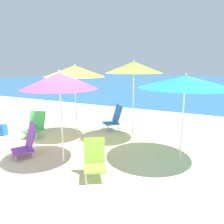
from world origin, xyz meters
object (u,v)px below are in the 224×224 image
object	(u,v)px
beach_umbrella_yellow	(75,71)
beach_umbrella_purple	(60,81)
beach_chair_purple	(27,142)
beach_umbrella_lime	(134,67)
backpack_blue	(2,130)
beach_chair_green	(35,125)
beach_umbrella_teal	(185,82)
beach_chair_lime	(95,159)
beach_chair_blue	(114,118)

from	to	relation	value
beach_umbrella_yellow	beach_umbrella_purple	xyz separation A→B (m)	(0.75, -1.56, -0.15)
beach_chair_purple	beach_umbrella_lime	bearing A→B (deg)	79.37
beach_umbrella_yellow	backpack_blue	distance (m)	3.04
beach_chair_green	backpack_blue	distance (m)	1.16
beach_umbrella_teal	beach_chair_green	xyz separation A→B (m)	(-4.30, -0.22, -1.45)
beach_chair_purple	backpack_blue	distance (m)	2.16
beach_umbrella_lime	beach_umbrella_yellow	bearing A→B (deg)	-160.09
beach_umbrella_lime	beach_chair_green	distance (m)	3.45
beach_umbrella_yellow	beach_chair_purple	distance (m)	2.36
beach_chair_lime	beach_chair_green	size ratio (longest dim) A/B	0.97
beach_umbrella_teal	beach_umbrella_yellow	bearing A→B (deg)	174.55
backpack_blue	beach_chair_purple	bearing A→B (deg)	-21.74
beach_chair_blue	backpack_blue	distance (m)	3.61
beach_umbrella_teal	beach_umbrella_lime	world-z (taller)	beach_umbrella_lime
beach_umbrella_yellow	beach_chair_blue	xyz separation A→B (m)	(0.66, 1.23, -1.58)
beach_umbrella_yellow	beach_umbrella_lime	xyz separation A→B (m)	(1.59, 0.58, 0.11)
beach_umbrella_yellow	beach_chair_lime	world-z (taller)	beach_umbrella_yellow
beach_chair_lime	beach_chair_blue	size ratio (longest dim) A/B	0.89
beach_umbrella_yellow	beach_chair_lime	bearing A→B (deg)	-46.05
beach_chair_lime	backpack_blue	xyz separation A→B (m)	(-4.00, 0.93, -0.21)
beach_umbrella_teal	beach_chair_lime	bearing A→B (deg)	-132.61
beach_chair_lime	beach_chair_blue	world-z (taller)	beach_chair_blue
beach_umbrella_teal	beach_umbrella_yellow	size ratio (longest dim) A/B	0.92
beach_chair_lime	backpack_blue	distance (m)	4.11
beach_umbrella_lime	beach_chair_purple	bearing A→B (deg)	-129.63
beach_umbrella_teal	beach_umbrella_purple	world-z (taller)	beach_umbrella_purple
beach_umbrella_teal	beach_umbrella_yellow	world-z (taller)	beach_umbrella_yellow
beach_chair_lime	beach_chair_green	bearing A→B (deg)	122.40
beach_umbrella_yellow	beach_chair_purple	size ratio (longest dim) A/B	2.75
beach_chair_purple	backpack_blue	world-z (taller)	beach_chair_purple
beach_umbrella_purple	backpack_blue	xyz separation A→B (m)	(-3.01, 0.69, -1.69)
beach_umbrella_purple	beach_chair_green	distance (m)	2.64
beach_umbrella_yellow	beach_umbrella_lime	bearing A→B (deg)	19.91
beach_umbrella_yellow	beach_umbrella_purple	bearing A→B (deg)	-64.41
beach_chair_blue	beach_umbrella_yellow	bearing A→B (deg)	-74.40
beach_chair_blue	backpack_blue	xyz separation A→B (m)	(-2.92, -2.10, -0.26)
beach_umbrella_teal	beach_chair_lime	world-z (taller)	beach_umbrella_teal
beach_umbrella_lime	beach_chair_lime	bearing A→B (deg)	-86.54
beach_chair_lime	beach_umbrella_yellow	bearing A→B (deg)	100.12
beach_umbrella_purple	beach_umbrella_teal	bearing A→B (deg)	28.07
beach_chair_green	beach_umbrella_lime	bearing A→B (deg)	7.99
beach_umbrella_yellow	beach_umbrella_lime	size ratio (longest dim) A/B	0.95
beach_umbrella_purple	backpack_blue	world-z (taller)	beach_umbrella_purple
beach_umbrella_purple	beach_umbrella_lime	size ratio (longest dim) A/B	0.90
beach_umbrella_purple	beach_chair_lime	xyz separation A→B (m)	(0.99, -0.24, -1.48)
beach_umbrella_teal	beach_chair_blue	world-z (taller)	beach_umbrella_teal
beach_umbrella_teal	beach_umbrella_yellow	distance (m)	3.14
beach_umbrella_purple	beach_umbrella_lime	world-z (taller)	beach_umbrella_lime
beach_chair_purple	beach_chair_green	distance (m)	1.47
beach_chair_green	beach_chair_blue	bearing A→B (deg)	29.93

